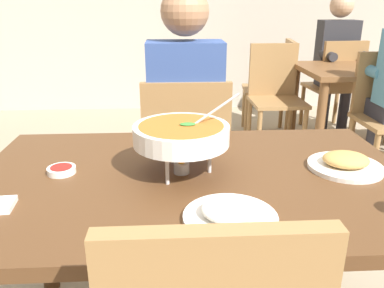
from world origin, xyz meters
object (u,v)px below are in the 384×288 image
(appetizer_plate, at_px, (345,163))
(chair_bg_right, at_px, (277,82))
(dining_table_far, at_px, (361,83))
(chair_bg_middle, at_px, (336,82))
(diner_main, at_px, (185,107))
(dining_table_main, at_px, (195,202))
(sauce_dish, at_px, (62,170))
(patron_bg_middle, at_px, (337,55))
(curry_bowl, at_px, (181,135))
(rice_plate, at_px, (230,214))
(chair_bg_window, at_px, (275,91))
(chair_diner_main, at_px, (186,154))

(appetizer_plate, relative_size, chair_bg_right, 0.27)
(dining_table_far, bearing_deg, chair_bg_middle, 88.98)
(diner_main, relative_size, chair_bg_right, 1.46)
(dining_table_main, distance_m, appetizer_plate, 0.51)
(sauce_dish, height_order, chair_bg_middle, chair_bg_middle)
(patron_bg_middle, bearing_deg, chair_bg_right, -171.27)
(curry_bowl, xyz_separation_m, appetizer_plate, (0.54, 0.00, -0.11))
(curry_bowl, bearing_deg, chair_bg_right, 68.47)
(chair_bg_right, bearing_deg, appetizer_plate, -100.13)
(dining_table_main, xyz_separation_m, rice_plate, (0.07, -0.28, 0.12))
(chair_bg_window, bearing_deg, chair_bg_right, 73.23)
(dining_table_main, distance_m, chair_bg_middle, 2.94)
(curry_bowl, height_order, chair_bg_right, curry_bowl)
(chair_diner_main, xyz_separation_m, appetizer_plate, (0.50, -0.70, 0.24))
(dining_table_main, xyz_separation_m, chair_bg_window, (0.83, 2.14, -0.12))
(chair_diner_main, height_order, chair_bg_right, same)
(appetizer_plate, xyz_separation_m, chair_bg_window, (0.33, 2.12, -0.24))
(dining_table_main, bearing_deg, diner_main, 90.00)
(rice_plate, relative_size, chair_bg_middle, 0.27)
(diner_main, xyz_separation_m, chair_bg_window, (0.83, 1.39, -0.24))
(curry_bowl, relative_size, rice_plate, 1.39)
(chair_bg_middle, bearing_deg, chair_bg_window, -151.95)
(diner_main, height_order, curry_bowl, diner_main)
(sauce_dish, distance_m, dining_table_far, 2.77)
(chair_bg_middle, bearing_deg, dining_table_main, -121.24)
(dining_table_main, bearing_deg, dining_table_far, 53.04)
(chair_diner_main, relative_size, dining_table_far, 0.90)
(chair_bg_middle, xyz_separation_m, chair_bg_window, (-0.69, -0.37, 0.00))
(appetizer_plate, bearing_deg, rice_plate, -144.92)
(rice_plate, relative_size, appetizer_plate, 1.00)
(chair_diner_main, distance_m, appetizer_plate, 0.89)
(patron_bg_middle, bearing_deg, chair_bg_middle, -100.50)
(chair_diner_main, xyz_separation_m, chair_bg_middle, (1.52, 1.79, 0.00))
(chair_diner_main, bearing_deg, chair_bg_window, 59.68)
(dining_table_main, relative_size, appetizer_plate, 5.81)
(chair_diner_main, bearing_deg, dining_table_far, 40.45)
(rice_plate, bearing_deg, curry_bowl, 110.89)
(diner_main, bearing_deg, patron_bg_middle, 50.17)
(chair_bg_middle, relative_size, chair_bg_right, 1.00)
(dining_table_main, bearing_deg, patron_bg_middle, 59.37)
(patron_bg_middle, bearing_deg, chair_bg_window, -147.13)
(dining_table_main, xyz_separation_m, curry_bowl, (-0.04, 0.02, 0.23))
(chair_diner_main, distance_m, chair_bg_window, 1.65)
(curry_bowl, height_order, chair_bg_window, curry_bowl)
(dining_table_main, relative_size, chair_diner_main, 1.55)
(sauce_dish, bearing_deg, diner_main, 59.23)
(chair_bg_middle, bearing_deg, rice_plate, -117.50)
(chair_bg_window, bearing_deg, diner_main, -120.91)
(dining_table_far, bearing_deg, chair_bg_right, 139.16)
(chair_bg_middle, height_order, chair_bg_right, same)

